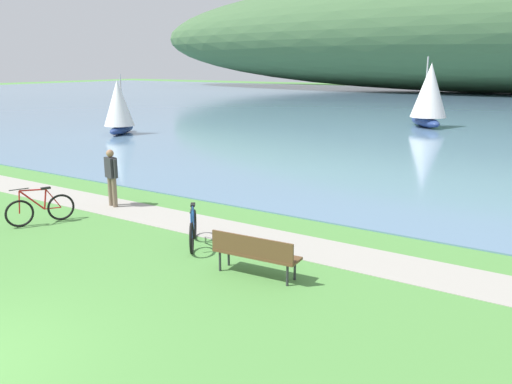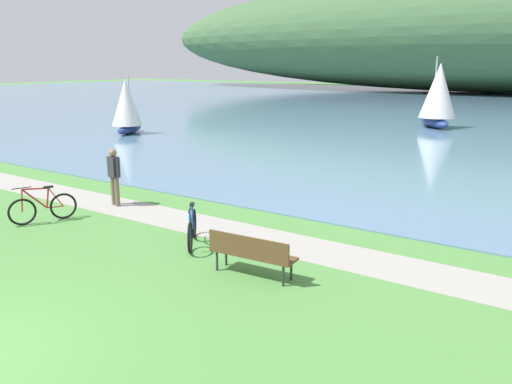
{
  "view_description": "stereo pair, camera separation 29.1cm",
  "coord_description": "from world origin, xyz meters",
  "px_view_note": "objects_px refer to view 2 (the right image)",
  "views": [
    {
      "loc": [
        7.1,
        -3.05,
        4.15
      ],
      "look_at": [
        0.21,
        7.58,
        1.0
      ],
      "focal_mm": 36.48,
      "sensor_mm": 36.0,
      "label": 1
    },
    {
      "loc": [
        7.34,
        -2.89,
        4.15
      ],
      "look_at": [
        0.21,
        7.58,
        1.0
      ],
      "focal_mm": 36.48,
      "sensor_mm": 36.0,
      "label": 2
    }
  ],
  "objects_px": {
    "bicycle_leaning_near_bench": "(43,208)",
    "bicycle_beside_path": "(192,229)",
    "sailboat_toward_hillside": "(438,95)",
    "person_at_shoreline": "(114,174)",
    "sailboat_mid_bay": "(127,106)",
    "park_bench_near_camera": "(251,252)"
  },
  "relations": [
    {
      "from": "bicycle_beside_path",
      "to": "sailboat_toward_hillside",
      "type": "bearing_deg",
      "value": 93.72
    },
    {
      "from": "bicycle_beside_path",
      "to": "sailboat_toward_hillside",
      "type": "relative_size",
      "value": 0.32
    },
    {
      "from": "bicycle_leaning_near_bench",
      "to": "sailboat_mid_bay",
      "type": "distance_m",
      "value": 17.72
    },
    {
      "from": "bicycle_leaning_near_bench",
      "to": "person_at_shoreline",
      "type": "relative_size",
      "value": 0.98
    },
    {
      "from": "bicycle_leaning_near_bench",
      "to": "bicycle_beside_path",
      "type": "xyz_separation_m",
      "value": [
        4.5,
        0.86,
        0.0
      ]
    },
    {
      "from": "bicycle_leaning_near_bench",
      "to": "bicycle_beside_path",
      "type": "relative_size",
      "value": 1.14
    },
    {
      "from": "park_bench_near_camera",
      "to": "sailboat_mid_bay",
      "type": "bearing_deg",
      "value": 143.82
    },
    {
      "from": "park_bench_near_camera",
      "to": "person_at_shoreline",
      "type": "distance_m",
      "value": 6.74
    },
    {
      "from": "sailboat_mid_bay",
      "to": "sailboat_toward_hillside",
      "type": "distance_m",
      "value": 19.6
    },
    {
      "from": "bicycle_leaning_near_bench",
      "to": "bicycle_beside_path",
      "type": "height_order",
      "value": "same"
    },
    {
      "from": "park_bench_near_camera",
      "to": "sailboat_toward_hillside",
      "type": "height_order",
      "value": "sailboat_toward_hillside"
    },
    {
      "from": "person_at_shoreline",
      "to": "sailboat_toward_hillside",
      "type": "distance_m",
      "value": 24.74
    },
    {
      "from": "sailboat_mid_bay",
      "to": "bicycle_beside_path",
      "type": "bearing_deg",
      "value": -38.15
    },
    {
      "from": "park_bench_near_camera",
      "to": "sailboat_toward_hillside",
      "type": "xyz_separation_m",
      "value": [
        -3.88,
        26.68,
        1.65
      ]
    },
    {
      "from": "park_bench_near_camera",
      "to": "bicycle_leaning_near_bench",
      "type": "bearing_deg",
      "value": -178.98
    },
    {
      "from": "sailboat_toward_hillside",
      "to": "bicycle_leaning_near_bench",
      "type": "bearing_deg",
      "value": -96.0
    },
    {
      "from": "bicycle_leaning_near_bench",
      "to": "sailboat_toward_hillside",
      "type": "distance_m",
      "value": 27.0
    },
    {
      "from": "person_at_shoreline",
      "to": "park_bench_near_camera",
      "type": "bearing_deg",
      "value": -18.14
    },
    {
      "from": "park_bench_near_camera",
      "to": "bicycle_beside_path",
      "type": "xyz_separation_m",
      "value": [
        -2.19,
        0.74,
        -0.12
      ]
    },
    {
      "from": "bicycle_leaning_near_bench",
      "to": "bicycle_beside_path",
      "type": "distance_m",
      "value": 4.58
    },
    {
      "from": "bicycle_leaning_near_bench",
      "to": "sailboat_toward_hillside",
      "type": "bearing_deg",
      "value": 84.0
    },
    {
      "from": "park_bench_near_camera",
      "to": "sailboat_mid_bay",
      "type": "height_order",
      "value": "sailboat_mid_bay"
    }
  ]
}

